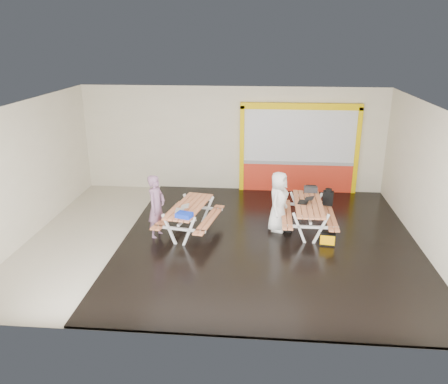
# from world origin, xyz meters

# --- Properties ---
(room) EXTENTS (10.02, 8.02, 3.52)m
(room) POSITION_xyz_m (0.00, 0.00, 1.75)
(room) COLOR #BEB4A1
(room) RESTS_ON ground
(deck) EXTENTS (7.50, 7.98, 0.05)m
(deck) POSITION_xyz_m (1.25, 0.00, 0.03)
(deck) COLOR black
(deck) RESTS_ON room
(kiosk) EXTENTS (3.88, 0.16, 3.00)m
(kiosk) POSITION_xyz_m (2.20, 3.93, 1.44)
(kiosk) COLOR red
(kiosk) RESTS_ON room
(picnic_table_left) EXTENTS (1.71, 2.24, 0.81)m
(picnic_table_left) POSITION_xyz_m (-0.87, 0.28, 0.62)
(picnic_table_left) COLOR #DB8456
(picnic_table_left) RESTS_ON deck
(picnic_table_right) EXTENTS (1.44, 2.09, 0.83)m
(picnic_table_right) POSITION_xyz_m (2.28, 0.70, 0.63)
(picnic_table_right) COLOR #DB8456
(picnic_table_right) RESTS_ON deck
(person_left) EXTENTS (0.56, 0.71, 1.70)m
(person_left) POSITION_xyz_m (-1.67, 0.01, 0.85)
(person_left) COLOR slate
(person_left) RESTS_ON deck
(person_right) EXTENTS (0.77, 0.93, 1.64)m
(person_right) POSITION_xyz_m (1.48, 0.65, 0.87)
(person_right) COLOR white
(person_right) RESTS_ON deck
(laptop_left) EXTENTS (0.37, 0.34, 0.15)m
(laptop_left) POSITION_xyz_m (-1.00, -0.08, 0.86)
(laptop_left) COLOR silver
(laptop_left) RESTS_ON picnic_table_left
(laptop_right) EXTENTS (0.47, 0.43, 0.17)m
(laptop_right) POSITION_xyz_m (2.19, 0.72, 0.88)
(laptop_right) COLOR black
(laptop_right) RESTS_ON picnic_table_right
(blue_pouch) EXTENTS (0.45, 0.38, 0.11)m
(blue_pouch) POSITION_xyz_m (-0.86, -0.51, 0.87)
(blue_pouch) COLOR #1130C4
(blue_pouch) RESTS_ON picnic_table_left
(toolbox) EXTENTS (0.37, 0.19, 0.21)m
(toolbox) POSITION_xyz_m (2.41, 1.60, 0.91)
(toolbox) COLOR black
(toolbox) RESTS_ON picnic_table_right
(backpack) EXTENTS (0.32, 0.24, 0.48)m
(backpack) POSITION_xyz_m (2.88, 1.41, 0.76)
(backpack) COLOR black
(backpack) RESTS_ON picnic_table_right
(dark_case) EXTENTS (0.45, 0.37, 0.15)m
(dark_case) POSITION_xyz_m (1.66, 0.66, 0.13)
(dark_case) COLOR black
(dark_case) RESTS_ON deck
(fluke_bag) EXTENTS (0.40, 0.29, 0.32)m
(fluke_bag) POSITION_xyz_m (2.71, -0.16, 0.21)
(fluke_bag) COLOR black
(fluke_bag) RESTS_ON deck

